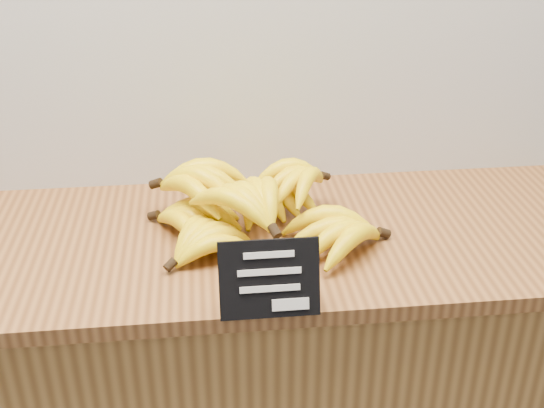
{
  "coord_description": "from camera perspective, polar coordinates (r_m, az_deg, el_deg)",
  "views": [
    {
      "loc": [
        -0.05,
        1.59,
        1.61
      ],
      "look_at": [
        0.07,
        2.7,
        1.02
      ],
      "focal_mm": 45.0,
      "sensor_mm": 36.0,
      "label": 1
    }
  ],
  "objects": [
    {
      "name": "banana_pile",
      "position": [
        1.33,
        -1.64,
        -0.29
      ],
      "size": [
        0.46,
        0.38,
        0.12
      ],
      "color": "yellow",
      "rests_on": "counter_top"
    },
    {
      "name": "chalkboard_sign",
      "position": [
        1.1,
        -0.21,
        -6.31
      ],
      "size": [
        0.16,
        0.04,
        0.13
      ],
      "primitive_type": "cube",
      "rotation": [
        -0.29,
        0.0,
        0.0
      ],
      "color": "black",
      "rests_on": "counter_top"
    },
    {
      "name": "counter_top",
      "position": [
        1.36,
        -0.23,
        -2.95
      ],
      "size": [
        1.41,
        0.54,
        0.03
      ],
      "primitive_type": "cube",
      "color": "brown",
      "rests_on": "counter"
    }
  ]
}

